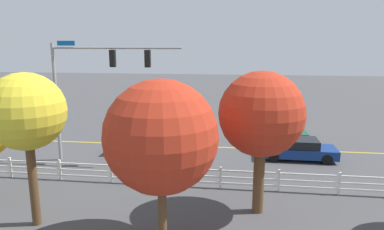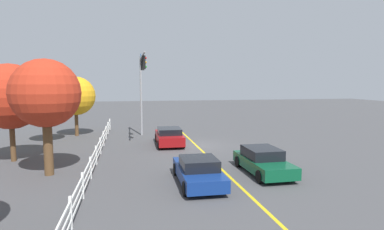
{
  "view_description": "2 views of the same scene",
  "coord_description": "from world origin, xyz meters",
  "px_view_note": "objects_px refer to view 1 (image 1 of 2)",
  "views": [
    {
      "loc": [
        -5.12,
        23.66,
        7.24
      ],
      "look_at": [
        -2.08,
        0.23,
        2.36
      ],
      "focal_mm": 32.23,
      "sensor_mm": 36.0,
      "label": 1
    },
    {
      "loc": [
        -24.09,
        5.12,
        4.97
      ],
      "look_at": [
        -1.88,
        0.73,
        2.62
      ],
      "focal_mm": 29.93,
      "sensor_mm": 36.0,
      "label": 2
    }
  ],
  "objects_px": {
    "car_1": "(299,149)",
    "tree_2": "(161,137)",
    "car_2": "(274,133)",
    "car_0": "(146,144)",
    "tree_0": "(261,115)",
    "tree_3": "(26,113)"
  },
  "relations": [
    {
      "from": "tree_0",
      "to": "tree_3",
      "type": "relative_size",
      "value": 1.0
    },
    {
      "from": "car_1",
      "to": "tree_2",
      "type": "relative_size",
      "value": 0.77
    },
    {
      "from": "car_2",
      "to": "tree_2",
      "type": "height_order",
      "value": "tree_2"
    },
    {
      "from": "tree_2",
      "to": "tree_3",
      "type": "relative_size",
      "value": 0.98
    },
    {
      "from": "car_1",
      "to": "tree_2",
      "type": "xyz_separation_m",
      "value": [
        6.64,
        10.45,
        3.43
      ]
    },
    {
      "from": "tree_2",
      "to": "car_1",
      "type": "bearing_deg",
      "value": -122.42
    },
    {
      "from": "car_1",
      "to": "tree_3",
      "type": "distance_m",
      "value": 16.03
    },
    {
      "from": "tree_3",
      "to": "car_1",
      "type": "bearing_deg",
      "value": -140.87
    },
    {
      "from": "car_0",
      "to": "car_1",
      "type": "xyz_separation_m",
      "value": [
        -9.96,
        -0.18,
        -0.04
      ]
    },
    {
      "from": "tree_0",
      "to": "car_1",
      "type": "bearing_deg",
      "value": -111.81
    },
    {
      "from": "car_0",
      "to": "tree_2",
      "type": "height_order",
      "value": "tree_2"
    },
    {
      "from": "car_2",
      "to": "tree_2",
      "type": "distance_m",
      "value": 15.71
    },
    {
      "from": "car_2",
      "to": "tree_0",
      "type": "bearing_deg",
      "value": -99.84
    },
    {
      "from": "car_2",
      "to": "car_1",
      "type": "bearing_deg",
      "value": -74.14
    },
    {
      "from": "tree_0",
      "to": "tree_2",
      "type": "height_order",
      "value": "tree_0"
    },
    {
      "from": "car_2",
      "to": "tree_2",
      "type": "relative_size",
      "value": 0.75
    },
    {
      "from": "tree_0",
      "to": "tree_3",
      "type": "height_order",
      "value": "tree_3"
    },
    {
      "from": "car_0",
      "to": "tree_2",
      "type": "relative_size",
      "value": 0.74
    },
    {
      "from": "car_2",
      "to": "car_0",
      "type": "bearing_deg",
      "value": -155.83
    },
    {
      "from": "car_1",
      "to": "car_0",
      "type": "bearing_deg",
      "value": 1.69
    },
    {
      "from": "car_0",
      "to": "car_1",
      "type": "bearing_deg",
      "value": -177.82
    },
    {
      "from": "tree_0",
      "to": "tree_3",
      "type": "xyz_separation_m",
      "value": [
        9.03,
        2.27,
        0.32
      ]
    }
  ]
}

